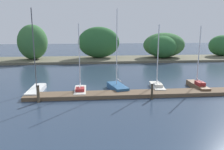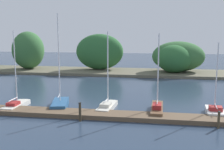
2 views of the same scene
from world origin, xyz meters
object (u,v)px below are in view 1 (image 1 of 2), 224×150
(sailboat_3, at_px, (157,85))
(mooring_piling_0, at_px, (38,94))
(sailboat_1, at_px, (80,90))
(sailboat_4, at_px, (197,85))
(sailboat_0, at_px, (36,89))
(mooring_piling_1, at_px, (152,92))
(sailboat_2, at_px, (117,86))

(sailboat_3, height_order, mooring_piling_0, sailboat_3)
(sailboat_1, xyz_separation_m, sailboat_4, (12.12, 0.55, 0.08))
(sailboat_3, relative_size, sailboat_4, 1.02)
(sailboat_0, bearing_deg, sailboat_3, -87.81)
(sailboat_1, relative_size, mooring_piling_1, 4.67)
(sailboat_3, xyz_separation_m, sailboat_4, (4.21, -0.34, 0.04))
(sailboat_2, bearing_deg, mooring_piling_1, -153.41)
(sailboat_0, height_order, sailboat_1, sailboat_0)
(sailboat_0, distance_m, sailboat_2, 8.03)
(sailboat_1, relative_size, mooring_piling_0, 4.49)
(sailboat_3, distance_m, mooring_piling_1, 3.71)
(sailboat_1, height_order, sailboat_2, sailboat_2)
(sailboat_2, distance_m, sailboat_3, 4.22)
(sailboat_1, relative_size, sailboat_4, 1.03)
(sailboat_0, height_order, sailboat_4, sailboat_0)
(sailboat_0, bearing_deg, sailboat_1, -98.15)
(sailboat_1, xyz_separation_m, sailboat_3, (7.91, 0.89, 0.04))
(sailboat_0, xyz_separation_m, sailboat_2, (8.03, 0.07, 0.04))
(sailboat_2, bearing_deg, sailboat_1, 89.15)
(sailboat_2, bearing_deg, mooring_piling_0, 100.74)
(sailboat_0, xyz_separation_m, mooring_piling_0, (0.86, -3.11, 0.41))
(sailboat_0, xyz_separation_m, mooring_piling_1, (10.79, -3.24, 0.38))
(sailboat_2, height_order, mooring_piling_1, sailboat_2)
(sailboat_2, distance_m, sailboat_4, 8.43)
(sailboat_0, relative_size, sailboat_2, 1.00)
(sailboat_2, distance_m, mooring_piling_1, 4.33)
(mooring_piling_1, bearing_deg, sailboat_0, 163.27)
(sailboat_0, height_order, mooring_piling_1, sailboat_0)
(sailboat_2, height_order, sailboat_3, sailboat_2)
(sailboat_4, bearing_deg, mooring_piling_1, 120.15)
(sailboat_1, height_order, mooring_piling_1, sailboat_1)
(sailboat_0, bearing_deg, mooring_piling_0, -162.99)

